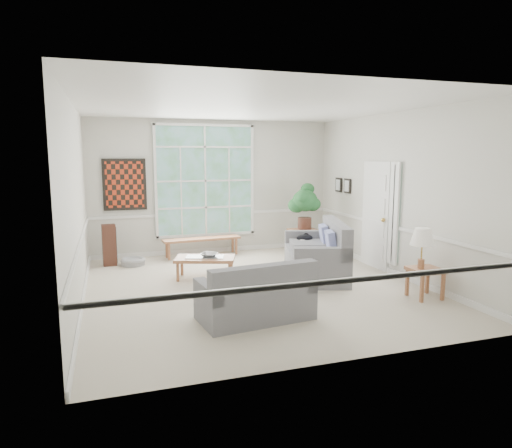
{
  "coord_description": "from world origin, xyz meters",
  "views": [
    {
      "loc": [
        -2.3,
        -7.16,
        2.22
      ],
      "look_at": [
        0.1,
        0.2,
        1.05
      ],
      "focal_mm": 32.0,
      "sensor_mm": 36.0,
      "label": 1
    }
  ],
  "objects_px": {
    "loveseat_right": "(315,249)",
    "end_table": "(304,242)",
    "side_table": "(425,283)",
    "loveseat_front": "(255,290)",
    "coffee_table": "(205,268)"
  },
  "relations": [
    {
      "from": "loveseat_right",
      "to": "loveseat_front",
      "type": "xyz_separation_m",
      "value": [
        -1.75,
        -1.8,
        -0.1
      ]
    },
    {
      "from": "loveseat_front",
      "to": "side_table",
      "type": "relative_size",
      "value": 3.15
    },
    {
      "from": "loveseat_right",
      "to": "end_table",
      "type": "bearing_deg",
      "value": 89.5
    },
    {
      "from": "end_table",
      "to": "loveseat_front",
      "type": "bearing_deg",
      "value": -123.07
    },
    {
      "from": "end_table",
      "to": "side_table",
      "type": "relative_size",
      "value": 1.21
    },
    {
      "from": "loveseat_front",
      "to": "coffee_table",
      "type": "bearing_deg",
      "value": 88.6
    },
    {
      "from": "coffee_table",
      "to": "end_table",
      "type": "height_order",
      "value": "end_table"
    },
    {
      "from": "loveseat_right",
      "to": "side_table",
      "type": "xyz_separation_m",
      "value": [
        1.07,
        -1.74,
        -0.27
      ]
    },
    {
      "from": "coffee_table",
      "to": "side_table",
      "type": "xyz_separation_m",
      "value": [
        3.04,
        -2.2,
        0.04
      ]
    },
    {
      "from": "end_table",
      "to": "side_table",
      "type": "height_order",
      "value": "end_table"
    },
    {
      "from": "loveseat_front",
      "to": "coffee_table",
      "type": "xyz_separation_m",
      "value": [
        -0.23,
        2.26,
        -0.21
      ]
    },
    {
      "from": "loveseat_front",
      "to": "coffee_table",
      "type": "relative_size",
      "value": 1.43
    },
    {
      "from": "loveseat_right",
      "to": "side_table",
      "type": "height_order",
      "value": "loveseat_right"
    },
    {
      "from": "loveseat_right",
      "to": "side_table",
      "type": "distance_m",
      "value": 2.06
    },
    {
      "from": "loveseat_front",
      "to": "end_table",
      "type": "bearing_deg",
      "value": 49.81
    }
  ]
}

